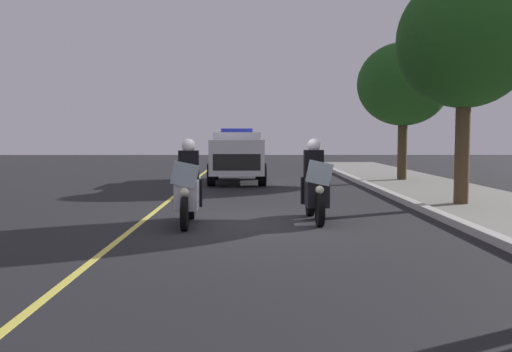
% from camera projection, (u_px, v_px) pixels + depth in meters
% --- Properties ---
extents(ground_plane, '(80.00, 80.00, 0.00)m').
position_uv_depth(ground_plane, '(256.00, 222.00, 11.50)').
color(ground_plane, black).
extents(curb_strip, '(48.00, 0.24, 0.15)m').
position_uv_depth(curb_strip, '(448.00, 219.00, 11.52)').
color(curb_strip, '#B7B5AD').
rests_on(curb_strip, ground).
extents(lane_stripe_center, '(48.00, 0.12, 0.01)m').
position_uv_depth(lane_stripe_center, '(141.00, 222.00, 11.48)').
color(lane_stripe_center, '#E0D14C').
rests_on(lane_stripe_center, ground).
extents(police_motorcycle_lead_left, '(2.14, 0.57, 1.72)m').
position_uv_depth(police_motorcycle_lead_left, '(188.00, 190.00, 11.22)').
color(police_motorcycle_lead_left, black).
rests_on(police_motorcycle_lead_left, ground).
extents(police_motorcycle_lead_right, '(2.14, 0.57, 1.72)m').
position_uv_depth(police_motorcycle_lead_right, '(315.00, 188.00, 11.69)').
color(police_motorcycle_lead_right, black).
rests_on(police_motorcycle_lead_right, ground).
extents(police_suv, '(4.95, 2.17, 2.05)m').
position_uv_depth(police_suv, '(237.00, 154.00, 21.32)').
color(police_suv, silver).
rests_on(police_suv, ground).
extents(tree_mid_block, '(3.30, 3.30, 5.64)m').
position_uv_depth(tree_mid_block, '(465.00, 41.00, 13.61)').
color(tree_mid_block, '#4C3823').
rests_on(tree_mid_block, sidewalk_strip).
extents(tree_far_back, '(3.49, 3.49, 5.21)m').
position_uv_depth(tree_far_back, '(403.00, 85.00, 21.22)').
color(tree_far_back, '#42301E').
rests_on(tree_far_back, sidewalk_strip).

